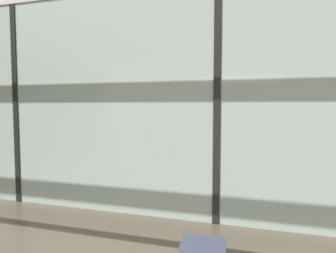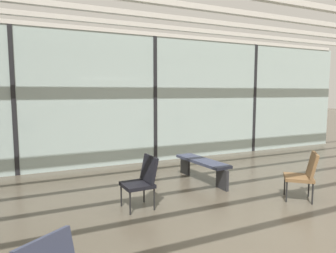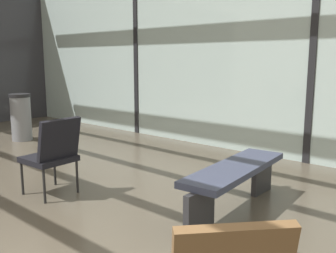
{
  "view_description": "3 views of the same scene",
  "coord_description": "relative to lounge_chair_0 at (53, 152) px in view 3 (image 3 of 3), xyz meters",
  "views": [
    {
      "loc": [
        0.56,
        0.94,
        1.69
      ],
      "look_at": [
        -1.2,
        6.74,
        1.28
      ],
      "focal_mm": 31.93,
      "sensor_mm": 36.0,
      "label": 1
    },
    {
      "loc": [
        -3.31,
        -2.69,
        1.93
      ],
      "look_at": [
        0.75,
        5.93,
        0.87
      ],
      "focal_mm": 32.91,
      "sensor_mm": 36.0,
      "label": 2
    },
    {
      "loc": [
        1.98,
        -0.14,
        1.48
      ],
      "look_at": [
        -0.63,
        2.84,
        0.77
      ],
      "focal_mm": 40.34,
      "sensor_mm": 36.0,
      "label": 3
    }
  ],
  "objects": [
    {
      "name": "window_mullion_1",
      "position": [
        1.57,
        3.17,
        1.22
      ],
      "size": [
        0.1,
        0.12,
        3.44
      ],
      "primitive_type": "cube",
      "color": "black",
      "rests_on": "ground"
    },
    {
      "name": "trash_bin",
      "position": [
        -3.01,
        1.21,
        -0.06
      ],
      "size": [
        0.38,
        0.38,
        0.86
      ],
      "color": "slate",
      "rests_on": "ground"
    },
    {
      "name": "lounge_chair_0",
      "position": [
        0.0,
        0.0,
        0.0
      ],
      "size": [
        0.55,
        0.5,
        0.87
      ],
      "rotation": [
        0.0,
        0.0,
        4.76
      ],
      "color": "black",
      "rests_on": "ground"
    },
    {
      "name": "waiting_bench",
      "position": [
        1.73,
        0.91,
        -0.13
      ],
      "size": [
        0.53,
        1.69,
        0.47
      ],
      "rotation": [
        0.0,
        0.0,
        1.66
      ],
      "color": "#33384C",
      "rests_on": "ground"
    },
    {
      "name": "glass_curtain_wall",
      "position": [
        1.57,
        3.17,
        1.22
      ],
      "size": [
        14.0,
        0.08,
        3.44
      ],
      "primitive_type": "cube",
      "color": "#A3B7B2",
      "rests_on": "ground"
    },
    {
      "name": "window_mullion_0",
      "position": [
        -1.93,
        3.17,
        1.22
      ],
      "size": [
        0.1,
        0.12,
        3.44
      ],
      "primitive_type": "cube",
      "color": "black",
      "rests_on": "ground"
    }
  ]
}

